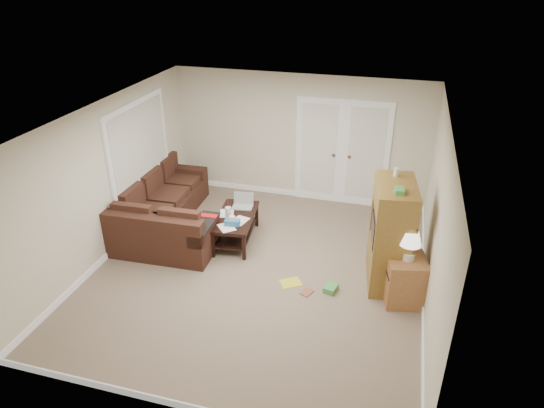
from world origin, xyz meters
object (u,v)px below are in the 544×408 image
(side_cabinet, at_px, (405,277))
(coffee_table, at_px, (236,226))
(sectional_sofa, at_px, (164,215))
(tv_armoire, at_px, (391,234))

(side_cabinet, bearing_deg, coffee_table, 149.17)
(sectional_sofa, distance_m, side_cabinet, 4.27)
(coffee_table, height_order, side_cabinet, side_cabinet)
(side_cabinet, bearing_deg, sectional_sofa, 155.40)
(sectional_sofa, relative_size, tv_armoire, 1.55)
(tv_armoire, height_order, side_cabinet, tv_armoire)
(sectional_sofa, relative_size, coffee_table, 2.11)
(sectional_sofa, xyz_separation_m, tv_armoire, (3.92, -0.45, 0.49))
(tv_armoire, distance_m, side_cabinet, 0.64)
(sectional_sofa, height_order, side_cabinet, side_cabinet)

